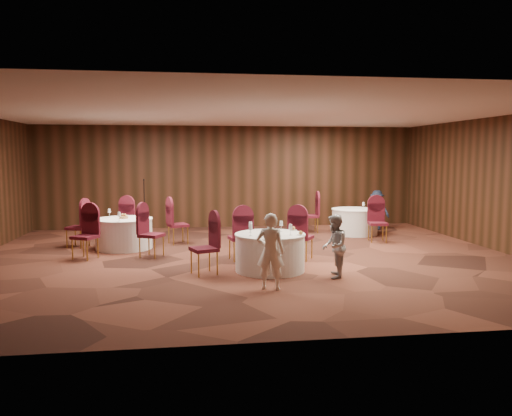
{
  "coord_description": "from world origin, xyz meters",
  "views": [
    {
      "loc": [
        -1.32,
        -10.8,
        2.27
      ],
      "look_at": [
        0.2,
        0.2,
        1.1
      ],
      "focal_mm": 35.0,
      "sensor_mm": 36.0,
      "label": 1
    }
  ],
  "objects": [
    {
      "name": "ground",
      "position": [
        0.0,
        0.0,
        0.0
      ],
      "size": [
        12.0,
        12.0,
        0.0
      ],
      "primitive_type": "plane",
      "color": "black",
      "rests_on": "ground"
    },
    {
      "name": "chairs_left",
      "position": [
        -2.83,
        1.56,
        0.5
      ],
      "size": [
        3.13,
        3.06,
        1.0
      ],
      "color": "#420D18",
      "rests_on": "ground"
    },
    {
      "name": "table_right",
      "position": [
        3.47,
        2.98,
        0.38
      ],
      "size": [
        1.33,
        1.33,
        0.74
      ],
      "color": "white",
      "rests_on": "ground"
    },
    {
      "name": "woman_b",
      "position": [
        1.37,
        -1.96,
        0.59
      ],
      "size": [
        0.61,
        0.69,
        1.19
      ],
      "primitive_type": "imported",
      "rotation": [
        0.0,
        0.0,
        4.39
      ],
      "color": "#A0A0A4",
      "rests_on": "ground"
    },
    {
      "name": "woman_a",
      "position": [
        0.06,
        -2.62,
        0.66
      ],
      "size": [
        0.55,
        0.44,
        1.31
      ],
      "primitive_type": "imported",
      "rotation": [
        0.0,
        0.0,
        2.86
      ],
      "color": "white",
      "rests_on": "ground"
    },
    {
      "name": "table_main",
      "position": [
        0.28,
        -1.24,
        0.38
      ],
      "size": [
        1.39,
        1.39,
        0.74
      ],
      "color": "white",
      "rests_on": "ground"
    },
    {
      "name": "man_c",
      "position": [
        4.45,
        3.77,
        0.61
      ],
      "size": [
        0.89,
        0.84,
        1.21
      ],
      "primitive_type": "imported",
      "rotation": [
        0.0,
        0.0,
        5.6
      ],
      "color": "black",
      "rests_on": "ground"
    },
    {
      "name": "table_left",
      "position": [
        -2.87,
        1.59,
        0.38
      ],
      "size": [
        1.39,
        1.39,
        0.74
      ],
      "color": "white",
      "rests_on": "ground"
    },
    {
      "name": "tabletop_left",
      "position": [
        -2.88,
        1.59,
        0.82
      ],
      "size": [
        0.84,
        0.84,
        0.22
      ],
      "color": "silver",
      "rests_on": "table_left"
    },
    {
      "name": "tabletop_main",
      "position": [
        0.41,
        -1.35,
        0.84
      ],
      "size": [
        1.08,
        1.05,
        0.22
      ],
      "color": "silver",
      "rests_on": "table_main"
    },
    {
      "name": "tabletop_right",
      "position": [
        3.64,
        2.74,
        0.9
      ],
      "size": [
        0.08,
        0.08,
        0.22
      ],
      "color": "silver",
      "rests_on": "table_right"
    },
    {
      "name": "chairs_right",
      "position": [
        2.96,
        2.58,
        0.5
      ],
      "size": [
        1.95,
        2.39,
        1.0
      ],
      "color": "#420D18",
      "rests_on": "ground"
    },
    {
      "name": "chairs_main",
      "position": [
        -0.03,
        -0.58,
        0.5
      ],
      "size": [
        2.85,
        1.84,
        1.0
      ],
      "color": "#420D18",
      "rests_on": "ground"
    },
    {
      "name": "room_shell",
      "position": [
        0.0,
        0.0,
        1.96
      ],
      "size": [
        12.0,
        12.0,
        12.0
      ],
      "color": "silver",
      "rests_on": "ground"
    },
    {
      "name": "mic_stand",
      "position": [
        -2.55,
        3.74,
        0.47
      ],
      "size": [
        0.24,
        0.24,
        1.61
      ],
      "color": "black",
      "rests_on": "ground"
    }
  ]
}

